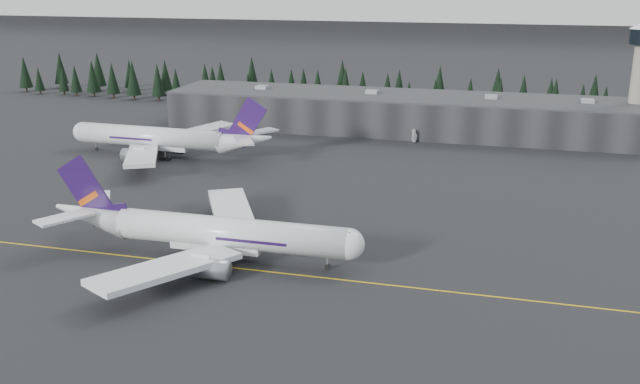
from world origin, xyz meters
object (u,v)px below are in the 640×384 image
(gse_vehicle_b, at_px, (414,140))
(gse_vehicle_a, at_px, (232,135))
(jet_parked, at_px, (168,139))
(jet_main, at_px, (204,231))
(terminal, at_px, (400,113))

(gse_vehicle_b, bearing_deg, gse_vehicle_a, -117.99)
(jet_parked, xyz_separation_m, gse_vehicle_a, (8.36, 28.88, -4.71))
(jet_main, distance_m, gse_vehicle_b, 110.40)
(jet_main, xyz_separation_m, gse_vehicle_b, (25.21, 107.39, -4.49))
(jet_main, xyz_separation_m, jet_parked, (-42.63, 69.82, 0.17))
(jet_main, relative_size, gse_vehicle_a, 12.65)
(jet_parked, height_order, gse_vehicle_a, jet_parked)
(terminal, bearing_deg, jet_parked, -138.49)
(terminal, height_order, gse_vehicle_a, terminal)
(terminal, bearing_deg, jet_main, -98.23)
(gse_vehicle_a, distance_m, gse_vehicle_b, 60.12)
(gse_vehicle_b, bearing_deg, terminal, 168.48)
(terminal, distance_m, jet_main, 124.64)
(gse_vehicle_a, relative_size, gse_vehicle_b, 1.14)
(terminal, xyz_separation_m, gse_vehicle_b, (7.37, -15.97, -5.55))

